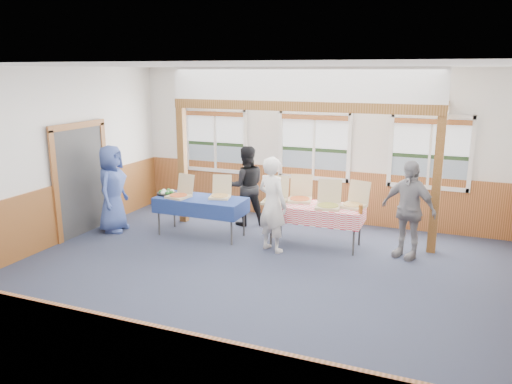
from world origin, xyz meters
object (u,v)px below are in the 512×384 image
woman_white (272,204)px  man_blue (112,189)px  woman_black (246,186)px  table_left (201,201)px  table_right (316,208)px  person_grey (408,209)px

woman_white → man_blue: size_ratio=0.98×
woman_black → table_left: bearing=30.2°
woman_white → man_blue: (-3.32, -0.11, 0.01)m
table_right → woman_black: size_ratio=1.13×
woman_white → person_grey: woman_white is taller
woman_black → man_blue: size_ratio=0.95×
table_left → man_blue: size_ratio=1.03×
man_blue → table_right: bearing=-92.6°
woman_black → person_grey: person_grey is taller
table_right → man_blue: 4.02m
person_grey → man_blue: bearing=-148.3°
table_left → woman_white: woman_white is taller
table_right → person_grey: 1.61m
man_blue → person_grey: man_blue is taller
man_blue → woman_white: bearing=-100.3°
table_right → woman_black: bearing=132.7°
person_grey → woman_black: bearing=-167.2°
table_left → man_blue: 1.81m
table_left → woman_white: bearing=-5.8°
woman_white → woman_black: bearing=-26.9°
table_right → man_blue: man_blue is taller
woman_white → table_right: bearing=-114.9°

